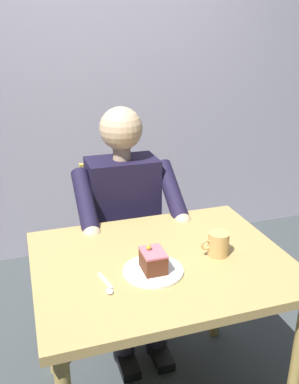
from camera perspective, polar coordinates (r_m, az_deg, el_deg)
name	(u,v)px	position (r m, az deg, el deg)	size (l,w,h in m)	color
cafe_rear_panel	(84,46)	(2.98, -9.06, 19.29)	(6.40, 0.12, 3.00)	#A59FB2
dining_table	(161,279)	(1.71, 1.66, -11.94)	(1.00, 0.79, 0.76)	tan
chair	(120,235)	(2.37, -4.13, -5.93)	(0.42, 0.42, 0.92)	gold
seated_person	(127,223)	(2.16, -3.12, -4.36)	(0.53, 0.58, 1.26)	black
dessert_plate	(153,271)	(1.57, 0.51, -10.83)	(0.23, 0.23, 0.01)	white
cake_slice	(153,260)	(1.55, 0.51, -9.42)	(0.08, 0.11, 0.10)	#5B2C18
coffee_cup	(218,243)	(1.68, 9.45, -7.03)	(0.12, 0.08, 0.10)	tan
dessert_spoon	(107,286)	(1.50, -5.83, -12.84)	(0.04, 0.14, 0.01)	silver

